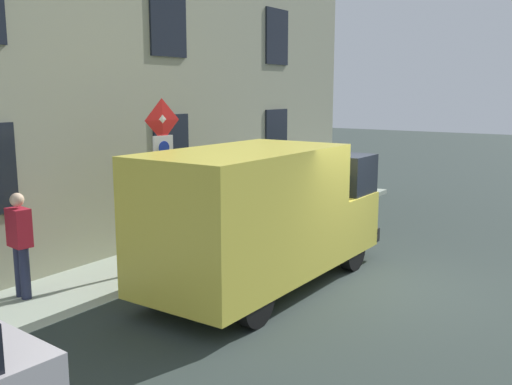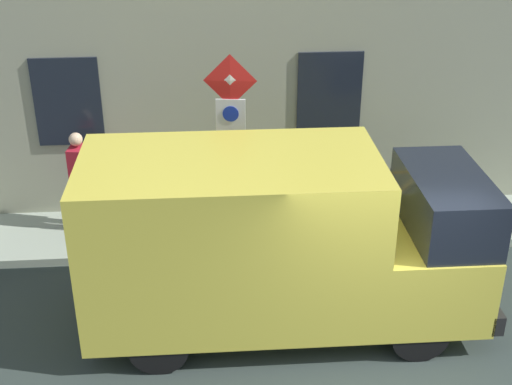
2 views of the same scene
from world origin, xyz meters
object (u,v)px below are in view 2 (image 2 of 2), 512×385
Objects in this scene: sign_post_stacked at (231,127)px; delivery_van at (277,239)px; litter_bin at (416,209)px; bicycle_black at (437,193)px; bicycle_orange at (322,197)px; bicycle_blue at (380,195)px; pedestrian at (80,177)px.

sign_post_stacked reaches higher than delivery_van.
delivery_van is 5.94× the size of litter_bin.
bicycle_black is 1.00× the size of bicycle_orange.
bicycle_blue is 1.00× the size of pedestrian.
bicycle_blue is at bearing 52.87° from delivery_van.
pedestrian is at bearing -1.28° from bicycle_orange.
sign_post_stacked reaches higher than bicycle_black.
bicycle_black is 6.14m from pedestrian.
delivery_van reaches higher than bicycle_orange.
bicycle_orange is (2.76, -1.10, -0.82)m from delivery_van.
delivery_van is at bearing 128.85° from litter_bin.
bicycle_black is at bearing -171.98° from pedestrian.
bicycle_orange is at bearing -3.62° from bicycle_blue.
sign_post_stacked reaches higher than bicycle_blue.
bicycle_orange is at bearing 63.83° from litter_bin.
litter_bin is at bearing 117.15° from bicycle_blue.
delivery_van reaches higher than bicycle_blue.
litter_bin is at bearing 39.30° from delivery_van.
pedestrian is (0.81, 2.47, -1.13)m from sign_post_stacked.
bicycle_blue is at bearing 1.59° from bicycle_black.
bicycle_black is at bearing 41.73° from delivery_van.
pedestrian is at bearing 138.02° from delivery_van.
litter_bin reaches higher than bicycle_black.
bicycle_orange is at bearing -171.79° from pedestrian.
delivery_van reaches higher than pedestrian.
sign_post_stacked is 1.78× the size of bicycle_black.
delivery_van is 3.35m from litter_bin.
bicycle_orange is 1.61m from litter_bin.
litter_bin is at bearing -179.27° from pedestrian.
delivery_van reaches higher than bicycle_black.
bicycle_blue is (2.76, -2.12, -0.82)m from delivery_van.
pedestrian is at bearing 83.09° from litter_bin.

